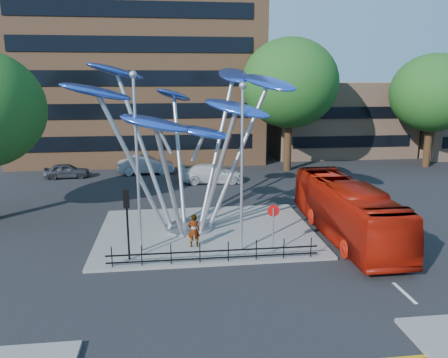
{
  "coord_description": "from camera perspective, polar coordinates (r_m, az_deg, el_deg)",
  "views": [
    {
      "loc": [
        -2.9,
        -17.34,
        8.71
      ],
      "look_at": [
        -0.25,
        4.0,
        3.61
      ],
      "focal_mm": 35.0,
      "sensor_mm": 36.0,
      "label": 1
    }
  ],
  "objects": [
    {
      "name": "ground",
      "position": [
        19.62,
        2.22,
        -13.03
      ],
      "size": [
        120.0,
        120.0,
        0.0
      ],
      "primitive_type": "plane",
      "color": "black",
      "rests_on": "ground"
    },
    {
      "name": "traffic_island",
      "position": [
        24.96,
        -2.3,
        -6.91
      ],
      "size": [
        12.0,
        9.0,
        0.15
      ],
      "primitive_type": "cube",
      "color": "slate",
      "rests_on": "ground"
    },
    {
      "name": "brick_tower",
      "position": [
        49.84,
        -11.3,
        20.35
      ],
      "size": [
        25.0,
        15.0,
        30.0
      ],
      "primitive_type": "cube",
      "color": "brown",
      "rests_on": "ground"
    },
    {
      "name": "low_building_near",
      "position": [
        51.19,
        14.75,
        7.62
      ],
      "size": [
        15.0,
        8.0,
        8.0
      ],
      "primitive_type": "cube",
      "color": "tan",
      "rests_on": "ground"
    },
    {
      "name": "tree_right",
      "position": [
        40.83,
        8.6,
        12.25
      ],
      "size": [
        8.8,
        8.8,
        12.11
      ],
      "color": "black",
      "rests_on": "ground"
    },
    {
      "name": "tree_far",
      "position": [
        46.59,
        25.66,
        10.08
      ],
      "size": [
        8.0,
        8.0,
        10.81
      ],
      "color": "black",
      "rests_on": "ground"
    },
    {
      "name": "leaf_sculpture",
      "position": [
        24.11,
        -5.15,
        8.91
      ],
      "size": [
        12.72,
        9.54,
        9.51
      ],
      "color": "#9EA0A5",
      "rests_on": "traffic_island"
    },
    {
      "name": "street_lamp_left",
      "position": [
        21.17,
        -11.35,
        3.96
      ],
      "size": [
        0.36,
        0.36,
        8.8
      ],
      "color": "#9EA0A5",
      "rests_on": "traffic_island"
    },
    {
      "name": "street_lamp_right",
      "position": [
        20.94,
        2.37,
        3.38
      ],
      "size": [
        0.36,
        0.36,
        8.3
      ],
      "color": "#9EA0A5",
      "rests_on": "traffic_island"
    },
    {
      "name": "traffic_light_island",
      "position": [
        20.86,
        -12.57,
        -3.98
      ],
      "size": [
        0.28,
        0.18,
        3.42
      ],
      "color": "black",
      "rests_on": "traffic_island"
    },
    {
      "name": "no_entry_sign_island",
      "position": [
        21.59,
        6.45,
        -5.38
      ],
      "size": [
        0.6,
        0.1,
        2.45
      ],
      "color": "#9EA0A5",
      "rests_on": "traffic_island"
    },
    {
      "name": "pedestrian_railing_front",
      "position": [
        20.8,
        -1.29,
        -9.75
      ],
      "size": [
        10.0,
        0.06,
        1.0
      ],
      "color": "black",
      "rests_on": "traffic_island"
    },
    {
      "name": "red_bus",
      "position": [
        24.95,
        15.67,
        -3.88
      ],
      "size": [
        2.6,
        11.05,
        3.08
      ],
      "primitive_type": "imported",
      "rotation": [
        0.0,
        0.0,
        0.0
      ],
      "color": "#A71507",
      "rests_on": "ground"
    },
    {
      "name": "pedestrian",
      "position": [
        22.45,
        -3.97,
        -6.72
      ],
      "size": [
        0.66,
        0.45,
        1.75
      ],
      "primitive_type": "imported",
      "rotation": [
        0.0,
        0.0,
        3.09
      ],
      "color": "gray",
      "rests_on": "traffic_island"
    },
    {
      "name": "parked_car_left",
      "position": [
        40.43,
        -19.87,
        1.03
      ],
      "size": [
        3.93,
        1.91,
        1.29
      ],
      "primitive_type": "imported",
      "rotation": [
        0.0,
        0.0,
        1.67
      ],
      "color": "#414249",
      "rests_on": "ground"
    },
    {
      "name": "parked_car_mid",
      "position": [
        40.25,
        -10.14,
        1.83
      ],
      "size": [
        5.08,
        1.95,
        1.65
      ],
      "primitive_type": "imported",
      "rotation": [
        0.0,
        0.0,
        1.61
      ],
      "color": "#B1B3BA",
      "rests_on": "ground"
    },
    {
      "name": "parked_car_right",
      "position": [
        36.38,
        -1.6,
        0.7
      ],
      "size": [
        5.27,
        2.32,
        1.51
      ],
      "primitive_type": "imported",
      "rotation": [
        0.0,
        0.0,
        1.53
      ],
      "color": "silver",
      "rests_on": "ground"
    }
  ]
}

